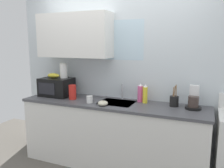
# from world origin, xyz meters

# --- Properties ---
(kitchen_wall_assembly) EXTENTS (3.29, 0.42, 2.50)m
(kitchen_wall_assembly) POSITION_xyz_m (-0.13, 0.31, 1.37)
(kitchen_wall_assembly) COLOR silver
(kitchen_wall_assembly) RESTS_ON ground
(counter_unit) EXTENTS (2.52, 0.63, 0.90)m
(counter_unit) POSITION_xyz_m (0.00, 0.00, 0.46)
(counter_unit) COLOR white
(counter_unit) RESTS_ON ground
(sink_faucet) EXTENTS (0.03, 0.03, 0.21)m
(sink_faucet) POSITION_xyz_m (0.06, 0.24, 1.00)
(sink_faucet) COLOR #B2B5BA
(sink_faucet) RESTS_ON counter_unit
(microwave) EXTENTS (0.46, 0.35, 0.27)m
(microwave) POSITION_xyz_m (-0.92, 0.05, 1.04)
(microwave) COLOR black
(microwave) RESTS_ON counter_unit
(banana_bunch) EXTENTS (0.20, 0.11, 0.07)m
(banana_bunch) POSITION_xyz_m (-0.97, 0.05, 1.20)
(banana_bunch) COLOR gold
(banana_bunch) RESTS_ON microwave
(paper_towel_roll) EXTENTS (0.11, 0.11, 0.22)m
(paper_towel_roll) POSITION_xyz_m (-0.82, 0.10, 1.28)
(paper_towel_roll) COLOR white
(paper_towel_roll) RESTS_ON microwave
(coffee_maker) EXTENTS (0.19, 0.21, 0.28)m
(coffee_maker) POSITION_xyz_m (1.02, 0.11, 1.00)
(coffee_maker) COLOR black
(coffee_maker) RESTS_ON counter_unit
(dish_soap_bottle_pink) EXTENTS (0.07, 0.07, 0.25)m
(dish_soap_bottle_pink) POSITION_xyz_m (0.34, 0.18, 1.02)
(dish_soap_bottle_pink) COLOR #E55999
(dish_soap_bottle_pink) RESTS_ON counter_unit
(dish_soap_bottle_yellow) EXTENTS (0.06, 0.06, 0.25)m
(dish_soap_bottle_yellow) POSITION_xyz_m (0.41, 0.14, 1.02)
(dish_soap_bottle_yellow) COLOR yellow
(dish_soap_bottle_yellow) RESTS_ON counter_unit
(cereal_canister) EXTENTS (0.10, 0.10, 0.20)m
(cereal_canister) POSITION_xyz_m (-0.58, -0.05, 1.00)
(cereal_canister) COLOR red
(cereal_canister) RESTS_ON counter_unit
(mug_white) EXTENTS (0.08, 0.08, 0.09)m
(mug_white) POSITION_xyz_m (-0.26, -0.14, 0.95)
(mug_white) COLOR white
(mug_white) RESTS_ON counter_unit
(utensil_crock) EXTENTS (0.11, 0.11, 0.28)m
(utensil_crock) POSITION_xyz_m (0.79, 0.12, 0.97)
(utensil_crock) COLOR black
(utensil_crock) RESTS_ON counter_unit
(small_bowl) EXTENTS (0.13, 0.13, 0.06)m
(small_bowl) POSITION_xyz_m (-0.04, -0.20, 0.93)
(small_bowl) COLOR beige
(small_bowl) RESTS_ON counter_unit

